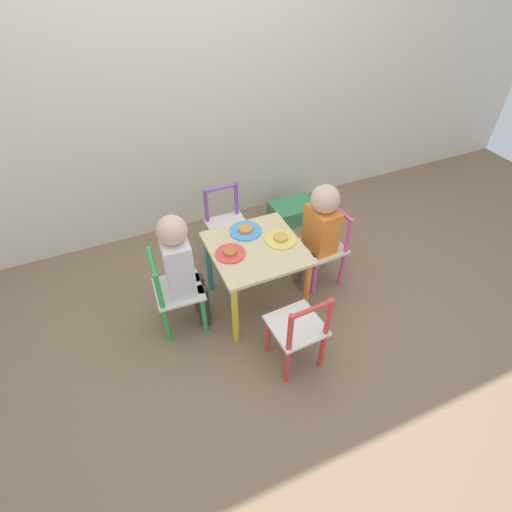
% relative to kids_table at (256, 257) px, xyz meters
% --- Properties ---
extents(ground_plane, '(6.00, 6.00, 0.00)m').
position_rel_kids_table_xyz_m(ground_plane, '(0.00, 0.00, -0.37)').
color(ground_plane, '#7F664C').
extents(house_wall, '(6.00, 0.06, 2.60)m').
position_rel_kids_table_xyz_m(house_wall, '(0.00, 1.00, 0.93)').
color(house_wall, beige).
rests_on(house_wall, ground_plane).
extents(kids_table, '(0.51, 0.51, 0.45)m').
position_rel_kids_table_xyz_m(kids_table, '(0.00, 0.00, 0.00)').
color(kids_table, beige).
rests_on(kids_table, ground_plane).
extents(chair_pink, '(0.27, 0.27, 0.52)m').
position_rel_kids_table_xyz_m(chair_pink, '(0.48, 0.03, -0.12)').
color(chair_pink, silver).
rests_on(chair_pink, ground_plane).
extents(chair_green, '(0.28, 0.28, 0.52)m').
position_rel_kids_table_xyz_m(chair_green, '(-0.48, 0.03, -0.12)').
color(chair_green, silver).
rests_on(chair_green, ground_plane).
extents(chair_purple, '(0.26, 0.26, 0.52)m').
position_rel_kids_table_xyz_m(chair_purple, '(-0.00, 0.48, -0.12)').
color(chair_purple, silver).
rests_on(chair_purple, ground_plane).
extents(chair_red, '(0.27, 0.27, 0.52)m').
position_rel_kids_table_xyz_m(chair_red, '(0.02, -0.48, -0.12)').
color(chair_red, silver).
rests_on(chair_red, ground_plane).
extents(child_right, '(0.22, 0.21, 0.72)m').
position_rel_kids_table_xyz_m(child_right, '(0.42, 0.02, 0.06)').
color(child_right, '#7A6B5B').
rests_on(child_right, ground_plane).
extents(child_left, '(0.22, 0.21, 0.76)m').
position_rel_kids_table_xyz_m(child_left, '(-0.42, 0.03, 0.08)').
color(child_left, '#38383D').
rests_on(child_left, ground_plane).
extents(plate_right, '(0.18, 0.18, 0.03)m').
position_rel_kids_table_xyz_m(plate_right, '(0.15, 0.00, 0.09)').
color(plate_right, '#EADB66').
rests_on(plate_right, kids_table).
extents(plate_left, '(0.17, 0.17, 0.03)m').
position_rel_kids_table_xyz_m(plate_left, '(-0.15, 0.00, 0.09)').
color(plate_left, '#E54C47').
rests_on(plate_left, kids_table).
extents(plate_back, '(0.19, 0.19, 0.03)m').
position_rel_kids_table_xyz_m(plate_back, '(0.00, 0.15, 0.09)').
color(plate_back, '#4C9EE0').
rests_on(plate_back, kids_table).
extents(storage_bin, '(0.34, 0.25, 0.13)m').
position_rel_kids_table_xyz_m(storage_bin, '(0.63, 0.70, -0.31)').
color(storage_bin, '#3D8E56').
rests_on(storage_bin, ground_plane).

